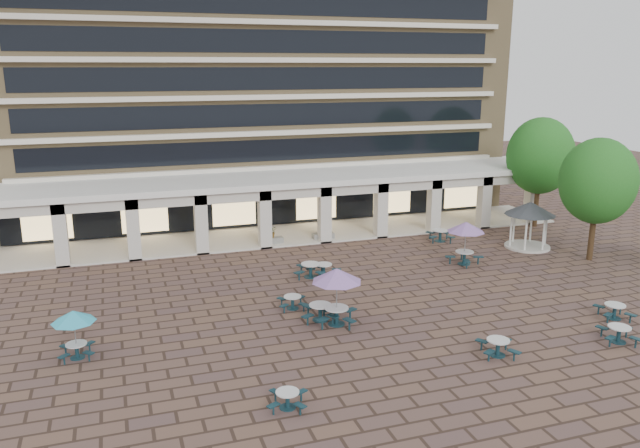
{
  "coord_description": "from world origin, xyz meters",
  "views": [
    {
      "loc": [
        -11.39,
        -27.07,
        11.9
      ],
      "look_at": [
        -1.35,
        3.0,
        3.83
      ],
      "focal_mm": 35.0,
      "sensor_mm": 36.0,
      "label": 1
    }
  ],
  "objects_px": {
    "gazebo": "(530,214)",
    "planter_right": "(323,232)",
    "picnic_table_2": "(498,346)",
    "planter_left": "(272,237)",
    "picnic_table_1": "(288,398)"
  },
  "relations": [
    {
      "from": "gazebo",
      "to": "planter_right",
      "type": "xyz_separation_m",
      "value": [
        -12.47,
        6.12,
        -1.76
      ]
    },
    {
      "from": "picnic_table_2",
      "to": "planter_left",
      "type": "relative_size",
      "value": 1.27
    },
    {
      "from": "planter_left",
      "to": "planter_right",
      "type": "relative_size",
      "value": 1.0
    },
    {
      "from": "planter_left",
      "to": "picnic_table_2",
      "type": "bearing_deg",
      "value": -75.8
    },
    {
      "from": "gazebo",
      "to": "planter_left",
      "type": "bearing_deg",
      "value": 159.27
    },
    {
      "from": "planter_left",
      "to": "planter_right",
      "type": "bearing_deg",
      "value": 0.0
    },
    {
      "from": "picnic_table_2",
      "to": "gazebo",
      "type": "height_order",
      "value": "gazebo"
    },
    {
      "from": "picnic_table_1",
      "to": "gazebo",
      "type": "xyz_separation_m",
      "value": [
        20.81,
        14.49,
        1.96
      ]
    },
    {
      "from": "picnic_table_1",
      "to": "planter_left",
      "type": "distance_m",
      "value": 21.13
    },
    {
      "from": "picnic_table_1",
      "to": "planter_right",
      "type": "xyz_separation_m",
      "value": [
        8.34,
        20.61,
        0.2
      ]
    },
    {
      "from": "picnic_table_2",
      "to": "picnic_table_1",
      "type": "bearing_deg",
      "value": -156.21
    },
    {
      "from": "picnic_table_2",
      "to": "planter_right",
      "type": "relative_size",
      "value": 1.27
    },
    {
      "from": "picnic_table_2",
      "to": "planter_left",
      "type": "height_order",
      "value": "planter_left"
    },
    {
      "from": "picnic_table_1",
      "to": "picnic_table_2",
      "type": "relative_size",
      "value": 0.9
    },
    {
      "from": "picnic_table_2",
      "to": "planter_right",
      "type": "bearing_deg",
      "value": 110.14
    }
  ]
}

